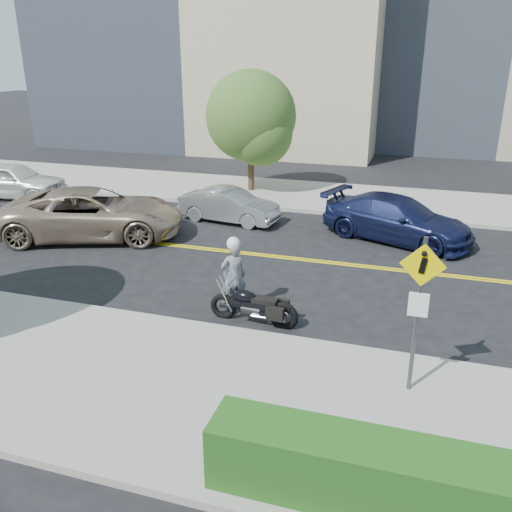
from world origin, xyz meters
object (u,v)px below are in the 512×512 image
at_px(parked_car_blue, 397,219).
at_px(motorcycle, 254,298).
at_px(pedestrian_sign, 419,301).
at_px(parked_car_silver, 229,205).
at_px(parked_car_white, 12,180).
at_px(motorcyclist, 234,274).
at_px(suv, 93,213).

bearing_deg(parked_car_blue, motorcycle, 179.22).
relative_size(pedestrian_sign, parked_car_silver, 0.79).
relative_size(pedestrian_sign, parked_car_blue, 0.59).
height_order(parked_car_white, parked_car_silver, parked_car_white).
bearing_deg(motorcycle, motorcyclist, 144.98).
distance_m(suv, parked_car_blue, 10.38).
bearing_deg(pedestrian_sign, parked_car_silver, 126.65).
relative_size(pedestrian_sign, suv, 0.49).
relative_size(motorcycle, parked_car_silver, 0.56).
bearing_deg(motorcycle, suv, 151.18).
xyz_separation_m(pedestrian_sign, parked_car_silver, (-7.00, 9.41, -1.33)).
height_order(motorcyclist, suv, motorcyclist).
bearing_deg(parked_car_blue, parked_car_white, 107.76).
bearing_deg(parked_car_white, motorcyclist, -127.48).
bearing_deg(suv, parked_car_blue, -94.14).
xyz_separation_m(parked_car_white, parked_car_silver, (10.25, -0.50, -0.15)).
distance_m(pedestrian_sign, motorcycle, 4.33).
bearing_deg(parked_car_silver, pedestrian_sign, -135.57).
bearing_deg(parked_car_white, parked_car_blue, -100.21).
distance_m(motorcycle, parked_car_silver, 8.21).
height_order(suv, parked_car_silver, suv).
relative_size(parked_car_silver, parked_car_blue, 0.74).
distance_m(pedestrian_sign, motorcyclist, 5.07).
height_order(pedestrian_sign, motorcycle, pedestrian_sign).
relative_size(motorcyclist, parked_car_blue, 0.37).
xyz_separation_m(pedestrian_sign, motorcyclist, (-4.33, 2.44, -1.01)).
distance_m(motorcyclist, parked_car_blue, 7.53).
xyz_separation_m(suv, parked_car_white, (-6.41, 3.61, -0.07)).
height_order(suv, parked_car_white, suv).
xyz_separation_m(pedestrian_sign, parked_car_blue, (-0.84, 9.11, -1.22)).
height_order(pedestrian_sign, suv, pedestrian_sign).
bearing_deg(suv, pedestrian_sign, -140.05).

